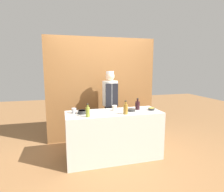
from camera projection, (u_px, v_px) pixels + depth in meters
The scene contains 13 objects.
ground_plane at pixel (114, 157), 3.62m from camera, with size 14.00×14.00×0.00m, color olive.
cabinet_wall at pixel (102, 89), 4.46m from camera, with size 2.56×0.18×2.40m.
counter at pixel (114, 135), 3.55m from camera, with size 1.77×0.66×0.90m.
sauce_bowl_yellow at pixel (151, 109), 3.62m from camera, with size 0.12×0.12×0.04m.
sauce_bowl_red at pixel (82, 112), 3.35m from camera, with size 0.16×0.16×0.06m.
sauce_bowl_purple at pixel (131, 110), 3.54m from camera, with size 0.16×0.16×0.04m.
cutting_board at pixel (100, 113), 3.36m from camera, with size 0.39×0.20×0.02m.
bottle_vinegar at pixel (126, 109), 3.31m from camera, with size 0.08×0.08×0.24m.
bottle_wine at pixel (138, 105), 3.67m from camera, with size 0.09×0.09×0.22m.
bottle_oil at pixel (88, 112), 3.13m from camera, with size 0.07×0.07×0.22m.
cup_steel at pixel (74, 111), 3.37m from camera, with size 0.08×0.08×0.10m.
cup_cream at pixel (114, 108), 3.58m from camera, with size 0.09×0.09×0.10m.
chef_center at pixel (110, 105), 4.11m from camera, with size 0.33×0.33×1.64m.
Camera 1 is at (-0.92, -3.26, 1.74)m, focal length 30.00 mm.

